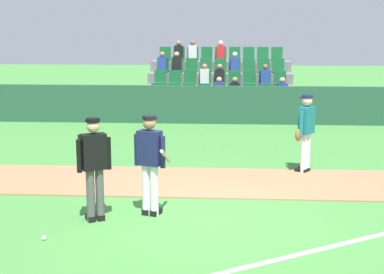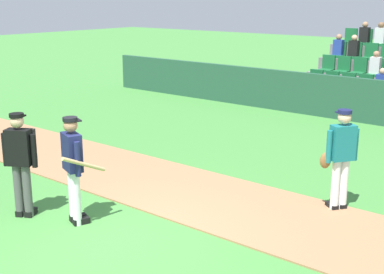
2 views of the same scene
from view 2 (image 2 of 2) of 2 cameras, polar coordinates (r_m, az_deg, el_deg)
The scene contains 6 objects.
ground_plane at distance 8.21m, azimuth -8.52°, elevation -11.06°, with size 80.00×80.00×0.00m, color #42843A.
infield_dirt_path at distance 9.76m, azimuth 1.56°, elevation -6.47°, with size 28.00×2.37×0.03m, color #9E704C.
dugout_fence at distance 16.05m, azimuth 18.35°, elevation 3.64°, with size 20.00×0.16×1.28m, color #234C38.
batter_navy_jersey at distance 8.61m, azimuth -12.60°, elevation -3.07°, with size 0.60×0.80×1.76m.
umpire_home_plate at distance 9.11m, azimuth -17.86°, elevation -2.23°, with size 0.54×0.45×1.76m.
runner_teal_jersey at distance 9.27m, azimuth 15.63°, elevation -2.00°, with size 0.50×0.56×1.76m.
Camera 2 is at (5.53, -4.90, 3.57)m, focal length 49.79 mm.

